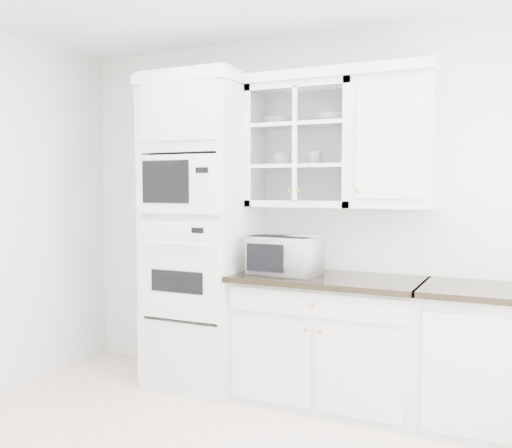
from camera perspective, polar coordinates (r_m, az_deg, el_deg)
The scene contains 12 objects.
room_shell at distance 3.21m, azimuth -3.20°, elevation 7.86°, with size 4.00×3.50×2.70m.
oven_column at distance 4.44m, azimuth -5.52°, elevation -0.77°, with size 0.76×0.68×2.40m.
base_cabinet_run at distance 4.17m, azimuth 7.24°, elevation -11.38°, with size 1.32×0.67×0.92m.
extra_base_cabinet at distance 3.98m, azimuth 21.35°, elevation -12.34°, with size 0.72×0.67×0.92m.
upper_cabinet_glass at distance 4.25m, azimuth 4.75°, elevation 7.80°, with size 0.80×0.33×0.90m.
upper_cabinet_solid at distance 4.06m, azimuth 13.78°, elevation 7.90°, with size 0.55×0.33×0.90m, color silver.
crown_molding at distance 4.33m, azimuth 3.32°, elevation 14.22°, with size 2.14×0.38×0.07m, color white.
countertop_microwave at distance 4.12m, azimuth 2.99°, elevation -3.10°, with size 0.48×0.40×0.28m, color white.
bowl_a at distance 4.33m, azimuth 2.45°, elevation 10.23°, with size 0.23×0.23×0.06m, color white.
bowl_b at distance 4.20m, azimuth 7.51°, elevation 10.45°, with size 0.20×0.20×0.06m, color white.
cup_a at distance 4.32m, azimuth 2.64°, elevation 6.49°, with size 0.12×0.12×0.09m, color white.
cup_b at distance 4.21m, azimuth 5.88°, elevation 6.60°, with size 0.11×0.11×0.10m, color white.
Camera 1 is at (1.54, -2.37, 1.55)m, focal length 40.00 mm.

